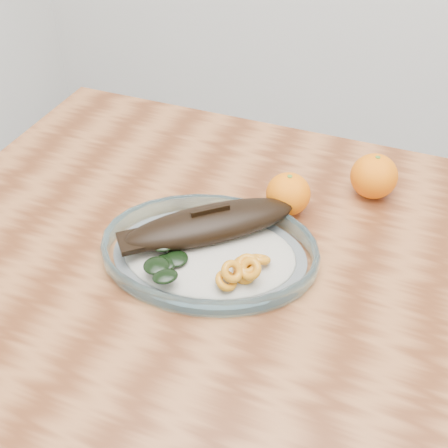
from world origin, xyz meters
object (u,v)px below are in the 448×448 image
Objects in this scene: dining_table at (282,318)px; plated_meal at (209,248)px; orange_right at (374,176)px; orange_left at (288,194)px.

plated_meal reaches higher than dining_table.
plated_meal reaches higher than orange_right.
plated_meal is at bearing -176.15° from dining_table.
dining_table is 0.28m from orange_right.
plated_meal is (-0.12, -0.01, 0.12)m from dining_table.
orange_left is 0.92× the size of orange_right.
plated_meal is 8.71× the size of orange_right.
orange_left is at bearing 106.35° from dining_table.
orange_left is (0.08, 0.15, 0.02)m from plated_meal.
dining_table is 16.61× the size of orange_left.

